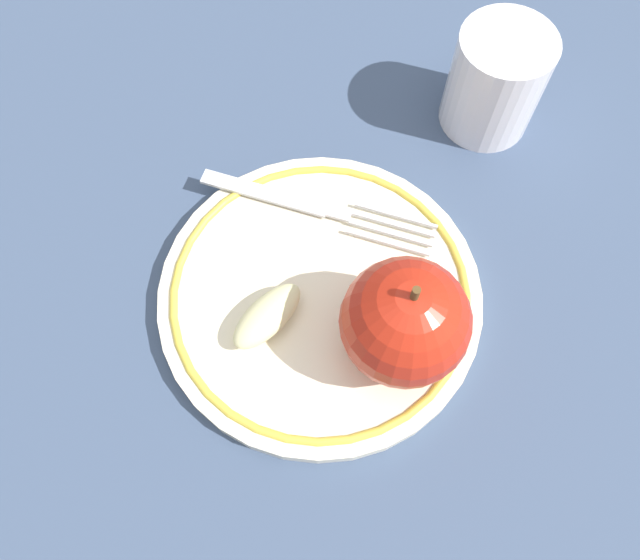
{
  "coord_description": "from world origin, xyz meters",
  "views": [
    {
      "loc": [
        -0.11,
        0.14,
        0.43
      ],
      "look_at": [
        0.01,
        0.02,
        0.04
      ],
      "focal_mm": 35.0,
      "sensor_mm": 36.0,
      "label": 1
    }
  ],
  "objects_px": {
    "apple_slice_front": "(267,316)",
    "fork": "(309,206)",
    "apple_red_whole": "(405,322)",
    "plate": "(320,296)",
    "drinking_glass": "(495,82)"
  },
  "relations": [
    {
      "from": "plate",
      "to": "fork",
      "type": "bearing_deg",
      "value": -37.41
    },
    {
      "from": "apple_slice_front",
      "to": "fork",
      "type": "bearing_deg",
      "value": 25.9
    },
    {
      "from": "apple_slice_front",
      "to": "fork",
      "type": "xyz_separation_m",
      "value": [
        0.05,
        -0.08,
        -0.01
      ]
    },
    {
      "from": "fork",
      "to": "drinking_glass",
      "type": "distance_m",
      "value": 0.18
    },
    {
      "from": "plate",
      "to": "apple_slice_front",
      "type": "height_order",
      "value": "apple_slice_front"
    },
    {
      "from": "plate",
      "to": "apple_red_whole",
      "type": "xyz_separation_m",
      "value": [
        -0.06,
        -0.01,
        0.05
      ]
    },
    {
      "from": "plate",
      "to": "fork",
      "type": "height_order",
      "value": "fork"
    },
    {
      "from": "plate",
      "to": "drinking_glass",
      "type": "relative_size",
      "value": 2.73
    },
    {
      "from": "plate",
      "to": "drinking_glass",
      "type": "bearing_deg",
      "value": -83.66
    },
    {
      "from": "apple_red_whole",
      "to": "apple_slice_front",
      "type": "xyz_separation_m",
      "value": [
        0.07,
        0.05,
        -0.03
      ]
    },
    {
      "from": "drinking_glass",
      "to": "apple_slice_front",
      "type": "bearing_deg",
      "value": 93.27
    },
    {
      "from": "apple_slice_front",
      "to": "fork",
      "type": "relative_size",
      "value": 0.35
    },
    {
      "from": "apple_red_whole",
      "to": "drinking_glass",
      "type": "height_order",
      "value": "apple_red_whole"
    },
    {
      "from": "apple_slice_front",
      "to": "drinking_glass",
      "type": "xyz_separation_m",
      "value": [
        0.01,
        -0.26,
        0.02
      ]
    },
    {
      "from": "plate",
      "to": "fork",
      "type": "xyz_separation_m",
      "value": [
        0.06,
        -0.04,
        0.01
      ]
    }
  ]
}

